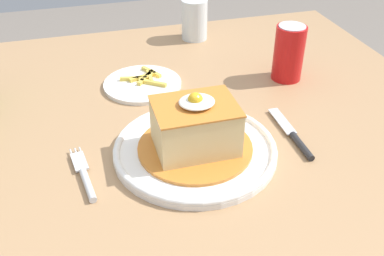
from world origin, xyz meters
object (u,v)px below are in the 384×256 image
at_px(side_plate_fries, 143,84).
at_px(soda_can, 289,53).
at_px(fork, 85,177).
at_px(drinking_glass, 194,22).
at_px(knife, 296,138).
at_px(main_plate, 195,149).

bearing_deg(side_plate_fries, soda_can, -9.11).
distance_m(fork, drinking_glass, 0.60).
relative_size(fork, soda_can, 1.14).
bearing_deg(drinking_glass, soda_can, -63.37).
height_order(knife, side_plate_fries, side_plate_fries).
relative_size(fork, side_plate_fries, 0.83).
distance_m(soda_can, side_plate_fries, 0.33).
xyz_separation_m(drinking_glass, side_plate_fries, (-0.18, -0.22, -0.04)).
xyz_separation_m(fork, soda_can, (0.46, 0.23, 0.06)).
xyz_separation_m(soda_can, side_plate_fries, (-0.32, 0.05, -0.06)).
distance_m(main_plate, drinking_glass, 0.51).
distance_m(knife, side_plate_fries, 0.36).
height_order(fork, drinking_glass, drinking_glass).
distance_m(main_plate, knife, 0.19).
relative_size(main_plate, drinking_glass, 2.70).
height_order(main_plate, drinking_glass, drinking_glass).
bearing_deg(side_plate_fries, main_plate, -80.48).
bearing_deg(soda_can, side_plate_fries, 170.89).
relative_size(knife, drinking_glass, 1.57).
bearing_deg(knife, drinking_glass, 95.52).
relative_size(fork, drinking_glass, 1.35).
relative_size(main_plate, side_plate_fries, 1.67).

